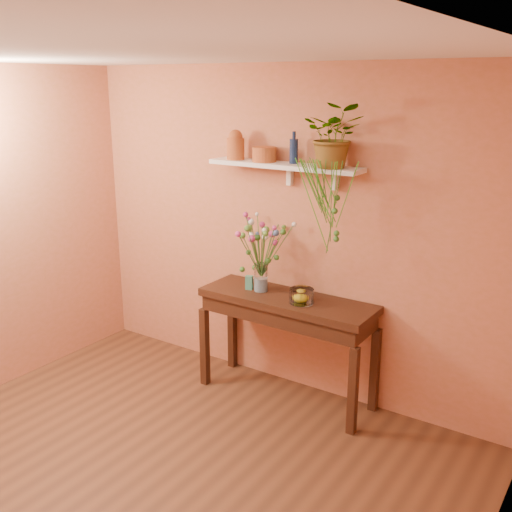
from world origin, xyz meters
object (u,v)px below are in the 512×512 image
(blue_bottle, at_px, (294,151))
(glass_vase, at_px, (261,279))
(terracotta_jug, at_px, (236,145))
(bouquet, at_px, (261,238))
(spider_plant, at_px, (335,135))
(glass_bowl, at_px, (301,297))
(sideboard, at_px, (287,312))

(blue_bottle, bearing_deg, glass_vase, -145.02)
(terracotta_jug, distance_m, bouquet, 0.79)
(spider_plant, height_order, glass_bowl, spider_plant)
(glass_vase, bearing_deg, bouquet, -53.12)
(sideboard, relative_size, bouquet, 2.52)
(glass_vase, distance_m, bouquet, 0.35)
(blue_bottle, bearing_deg, terracotta_jug, -174.69)
(sideboard, distance_m, bouquet, 0.63)
(blue_bottle, xyz_separation_m, spider_plant, (0.38, -0.06, 0.14))
(spider_plant, bearing_deg, terracotta_jug, 179.39)
(terracotta_jug, relative_size, glass_vase, 1.04)
(sideboard, height_order, bouquet, bouquet)
(bouquet, bearing_deg, glass_bowl, -6.94)
(terracotta_jug, xyz_separation_m, bouquet, (0.32, -0.11, -0.71))
(sideboard, bearing_deg, glass_bowl, -18.07)
(spider_plant, bearing_deg, glass_bowl, -137.97)
(bouquet, relative_size, glass_bowl, 3.03)
(blue_bottle, height_order, glass_vase, blue_bottle)
(spider_plant, distance_m, bouquet, 1.02)
(sideboard, relative_size, blue_bottle, 5.91)
(glass_vase, distance_m, glass_bowl, 0.43)
(spider_plant, height_order, glass_vase, spider_plant)
(blue_bottle, relative_size, bouquet, 0.43)
(glass_vase, bearing_deg, spider_plant, 8.48)
(terracotta_jug, xyz_separation_m, spider_plant, (0.90, -0.01, 0.12))
(terracotta_jug, height_order, glass_bowl, terracotta_jug)
(sideboard, distance_m, glass_vase, 0.34)
(blue_bottle, bearing_deg, sideboard, -71.83)
(spider_plant, bearing_deg, bouquet, -170.33)
(sideboard, bearing_deg, glass_vase, 178.16)
(glass_vase, relative_size, bouquet, 0.40)
(glass_vase, xyz_separation_m, glass_bowl, (0.42, -0.06, -0.05))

